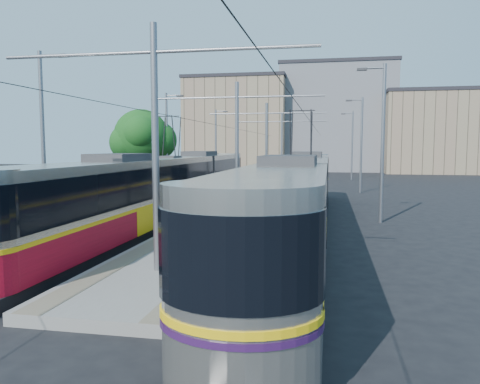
# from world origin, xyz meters

# --- Properties ---
(ground) EXTENTS (160.00, 160.00, 0.00)m
(ground) POSITION_xyz_m (0.00, 0.00, 0.00)
(ground) COLOR black
(ground) RESTS_ON ground
(platform) EXTENTS (4.00, 50.00, 0.30)m
(platform) POSITION_xyz_m (0.00, 17.00, 0.15)
(platform) COLOR gray
(platform) RESTS_ON ground
(tactile_strip_left) EXTENTS (0.70, 50.00, 0.01)m
(tactile_strip_left) POSITION_xyz_m (-1.45, 17.00, 0.30)
(tactile_strip_left) COLOR gray
(tactile_strip_left) RESTS_ON platform
(tactile_strip_right) EXTENTS (0.70, 50.00, 0.01)m
(tactile_strip_right) POSITION_xyz_m (1.45, 17.00, 0.30)
(tactile_strip_right) COLOR gray
(tactile_strip_right) RESTS_ON platform
(rails) EXTENTS (8.71, 70.00, 0.03)m
(rails) POSITION_xyz_m (0.00, 17.00, 0.02)
(rails) COLOR gray
(rails) RESTS_ON ground
(track_arrow) EXTENTS (1.20, 5.00, 0.01)m
(track_arrow) POSITION_xyz_m (-3.60, -3.00, 0.01)
(track_arrow) COLOR silver
(track_arrow) RESTS_ON ground
(tram_left) EXTENTS (2.43, 30.54, 5.50)m
(tram_left) POSITION_xyz_m (-3.60, 7.35, 1.71)
(tram_left) COLOR black
(tram_left) RESTS_ON ground
(tram_right) EXTENTS (2.43, 31.42, 5.50)m
(tram_right) POSITION_xyz_m (3.60, 4.74, 1.86)
(tram_right) COLOR black
(tram_right) RESTS_ON ground
(catenary) EXTENTS (9.20, 70.00, 7.00)m
(catenary) POSITION_xyz_m (0.00, 14.15, 4.52)
(catenary) COLOR gray
(catenary) RESTS_ON platform
(street_lamps) EXTENTS (15.18, 38.22, 8.00)m
(street_lamps) POSITION_xyz_m (-0.00, 21.00, 4.18)
(street_lamps) COLOR gray
(street_lamps) RESTS_ON ground
(shelter) EXTENTS (0.97, 1.30, 2.56)m
(shelter) POSITION_xyz_m (0.85, 15.37, 1.64)
(shelter) COLOR black
(shelter) RESTS_ON platform
(tree) EXTENTS (4.67, 4.32, 6.79)m
(tree) POSITION_xyz_m (-9.18, 17.89, 4.59)
(tree) COLOR #382314
(tree) RESTS_ON ground
(building_left) EXTENTS (16.32, 12.24, 15.09)m
(building_left) POSITION_xyz_m (-10.00, 60.00, 7.56)
(building_left) COLOR gray
(building_left) RESTS_ON ground
(building_centre) EXTENTS (18.36, 14.28, 17.28)m
(building_centre) POSITION_xyz_m (6.00, 64.00, 8.65)
(building_centre) COLOR slate
(building_centre) RESTS_ON ground
(building_right) EXTENTS (14.28, 10.20, 12.22)m
(building_right) POSITION_xyz_m (20.00, 58.00, 6.12)
(building_right) COLOR gray
(building_right) RESTS_ON ground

